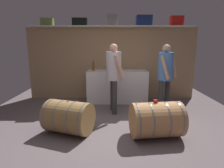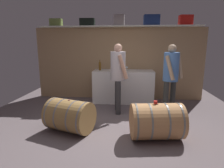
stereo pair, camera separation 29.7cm
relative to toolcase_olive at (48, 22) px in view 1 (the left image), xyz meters
The scene contains 16 objects.
ground_plane 3.45m from the toolcase_olive, 43.01° to the right, with size 6.31×8.24×0.02m, color #675B5E.
back_wall_panel 2.24m from the toolcase_olive, ahead, with size 5.11×0.10×2.17m, color tan.
high_shelf_board 1.87m from the toolcase_olive, ahead, with size 4.70×0.40×0.03m, color silver.
toolcase_olive is the anchor object (origin of this frame).
toolcase_black 0.94m from the toolcase_olive, ahead, with size 0.42×0.29×0.21m, color black.
toolcase_grey 1.88m from the toolcase_olive, ahead, with size 0.29×0.26×0.31m, color gray.
toolcase_navy 2.80m from the toolcase_olive, ahead, with size 0.44×0.30×0.29m, color navy.
toolcase_red 3.74m from the toolcase_olive, ahead, with size 0.35×0.21×0.27m, color red.
work_cabinet 2.75m from the toolcase_olive, ahead, with size 1.74×0.66×0.93m, color white.
wine_bottle_amber 1.84m from the toolcase_olive, 10.41° to the right, with size 0.07×0.07×0.31m.
wine_glass 2.49m from the toolcase_olive, ahead, with size 0.07×0.07×0.12m.
wine_barrel_near 4.15m from the toolcase_olive, 42.51° to the right, with size 0.99×0.75×0.66m.
wine_barrel_far 3.22m from the toolcase_olive, 65.78° to the right, with size 1.02×0.87×0.64m.
tasting_cup 3.97m from the toolcase_olive, 42.88° to the right, with size 0.07×0.07×0.05m, color red.
winemaker_pouring 2.57m from the toolcase_olive, 30.97° to the right, with size 0.44×0.53×1.70m.
visitor_tasting 3.61m from the toolcase_olive, 19.55° to the right, with size 0.51×0.52×1.68m.
Camera 1 is at (0.01, -3.38, 1.69)m, focal length 30.55 mm.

